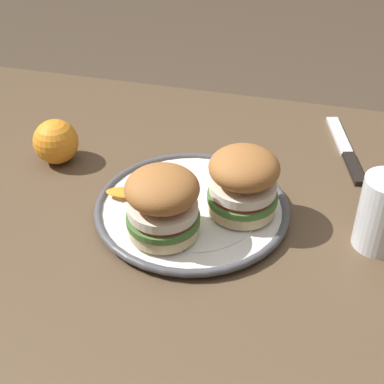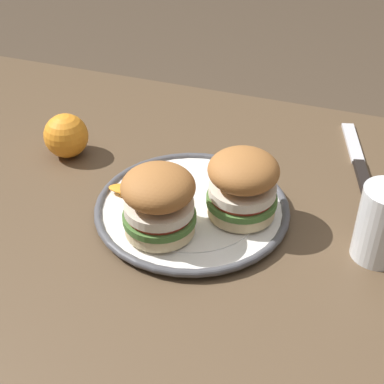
# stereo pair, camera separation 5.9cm
# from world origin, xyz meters

# --- Properties ---
(dining_table) EXTENTS (1.22, 0.84, 0.72)m
(dining_table) POSITION_xyz_m (0.00, 0.00, 0.62)
(dining_table) COLOR brown
(dining_table) RESTS_ON ground
(dinner_plate) EXTENTS (0.29, 0.29, 0.02)m
(dinner_plate) POSITION_xyz_m (0.08, 0.01, 0.73)
(dinner_plate) COLOR white
(dinner_plate) RESTS_ON dining_table
(sandwich_half_left) EXTENTS (0.14, 0.14, 0.10)m
(sandwich_half_left) POSITION_xyz_m (0.15, 0.02, 0.79)
(sandwich_half_left) COLOR beige
(sandwich_half_left) RESTS_ON dinner_plate
(sandwich_half_right) EXTENTS (0.14, 0.14, 0.10)m
(sandwich_half_right) POSITION_xyz_m (0.06, -0.06, 0.79)
(sandwich_half_right) COLOR beige
(sandwich_half_right) RESTS_ON dinner_plate
(orange_peel_curled) EXTENTS (0.08, 0.08, 0.01)m
(orange_peel_curled) POSITION_xyz_m (0.01, 0.06, 0.74)
(orange_peel_curled) COLOR orange
(orange_peel_curled) RESTS_ON dinner_plate
(orange_peel_strip_long) EXTENTS (0.07, 0.08, 0.01)m
(orange_peel_strip_long) POSITION_xyz_m (0.11, 0.09, 0.74)
(orange_peel_strip_long) COLOR orange
(orange_peel_strip_long) RESTS_ON dinner_plate
(orange_peel_strip_short) EXTENTS (0.08, 0.04, 0.01)m
(orange_peel_strip_short) POSITION_xyz_m (-0.02, 0.01, 0.74)
(orange_peel_strip_short) COLOR orange
(orange_peel_strip_short) RESTS_ON dinner_plate
(drinking_glass) EXTENTS (0.07, 0.07, 0.11)m
(drinking_glass) POSITION_xyz_m (0.35, 0.01, 0.77)
(drinking_glass) COLOR white
(drinking_glass) RESTS_ON dining_table
(whole_orange) EXTENTS (0.08, 0.08, 0.08)m
(whole_orange) POSITION_xyz_m (-0.18, 0.09, 0.76)
(whole_orange) COLOR orange
(whole_orange) RESTS_ON dining_table
(table_knife) EXTENTS (0.08, 0.22, 0.01)m
(table_knife) POSITION_xyz_m (0.30, 0.24, 0.72)
(table_knife) COLOR silver
(table_knife) RESTS_ON dining_table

